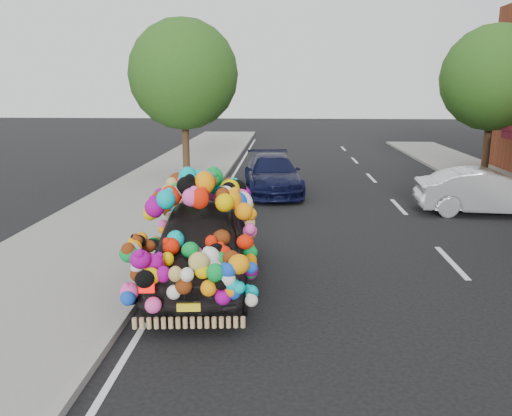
{
  "coord_description": "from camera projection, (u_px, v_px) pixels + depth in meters",
  "views": [
    {
      "loc": [
        0.11,
        -10.02,
        3.53
      ],
      "look_at": [
        -0.49,
        0.26,
        1.04
      ],
      "focal_mm": 35.0,
      "sensor_mm": 36.0,
      "label": 1
    }
  ],
  "objects": [
    {
      "name": "silver_hatchback",
      "position": [
        488.0,
        192.0,
        14.2
      ],
      "size": [
        4.01,
        1.68,
        1.29
      ],
      "primitive_type": "imported",
      "rotation": [
        0.0,
        0.0,
        1.49
      ],
      "color": "#B7BAC0",
      "rests_on": "ground"
    },
    {
      "name": "ground",
      "position": [
        278.0,
        259.0,
        10.56
      ],
      "size": [
        100.0,
        100.0,
        0.0
      ],
      "primitive_type": "plane",
      "color": "black",
      "rests_on": "ground"
    },
    {
      "name": "navy_sedan",
      "position": [
        272.0,
        174.0,
        17.2
      ],
      "size": [
        2.32,
        4.59,
        1.28
      ],
      "primitive_type": "imported",
      "rotation": [
        0.0,
        0.0,
        0.12
      ],
      "color": "black",
      "rests_on": "ground"
    },
    {
      "name": "kerb",
      "position": [
        169.0,
        254.0,
        10.68
      ],
      "size": [
        0.15,
        60.0,
        0.13
      ],
      "primitive_type": "cube",
      "color": "gray",
      "rests_on": "ground"
    },
    {
      "name": "plush_art_car",
      "position": [
        200.0,
        226.0,
        9.09
      ],
      "size": [
        2.44,
        4.63,
        2.11
      ],
      "rotation": [
        0.0,
        0.0,
        0.08
      ],
      "color": "black",
      "rests_on": "ground"
    },
    {
      "name": "tree_near_sidewalk",
      "position": [
        184.0,
        75.0,
        19.05
      ],
      "size": [
        4.2,
        4.2,
        6.13
      ],
      "color": "#332114",
      "rests_on": "ground"
    },
    {
      "name": "tree_far_b",
      "position": [
        494.0,
        78.0,
        18.9
      ],
      "size": [
        4.0,
        4.0,
        5.9
      ],
      "color": "#332114",
      "rests_on": "ground"
    },
    {
      "name": "lane_markings",
      "position": [
        451.0,
        262.0,
        10.36
      ],
      "size": [
        6.0,
        50.0,
        0.01
      ],
      "primitive_type": null,
      "color": "silver",
      "rests_on": "ground"
    },
    {
      "name": "sidewalk",
      "position": [
        80.0,
        253.0,
        10.79
      ],
      "size": [
        4.0,
        60.0,
        0.12
      ],
      "primitive_type": "cube",
      "color": "gray",
      "rests_on": "ground"
    }
  ]
}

